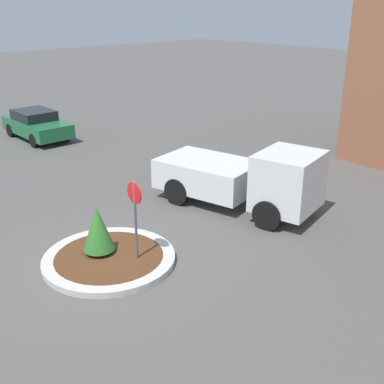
{
  "coord_description": "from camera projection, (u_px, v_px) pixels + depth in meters",
  "views": [
    {
      "loc": [
        10.17,
        -6.01,
        6.66
      ],
      "look_at": [
        0.1,
        2.96,
        1.31
      ],
      "focal_mm": 45.0,
      "sensor_mm": 36.0,
      "label": 1
    }
  ],
  "objects": [
    {
      "name": "ground_plane",
      "position": [
        109.0,
        261.0,
        13.23
      ],
      "size": [
        120.0,
        120.0,
        0.0
      ],
      "primitive_type": "plane",
      "color": "#514F4C"
    },
    {
      "name": "traffic_island",
      "position": [
        109.0,
        259.0,
        13.2
      ],
      "size": [
        3.63,
        3.63,
        0.17
      ],
      "color": "#BCB7AD",
      "rests_on": "ground_plane"
    },
    {
      "name": "stop_sign",
      "position": [
        135.0,
        209.0,
        12.56
      ],
      "size": [
        0.6,
        0.07,
        2.38
      ],
      "color": "#4C4C51",
      "rests_on": "ground_plane"
    },
    {
      "name": "island_shrub",
      "position": [
        98.0,
        228.0,
        13.09
      ],
      "size": [
        0.88,
        0.88,
        1.38
      ],
      "color": "brown",
      "rests_on": "traffic_island"
    },
    {
      "name": "utility_truck",
      "position": [
        243.0,
        178.0,
        16.25
      ],
      "size": [
        5.99,
        3.4,
        2.26
      ],
      "rotation": [
        0.0,
        0.0,
        0.23
      ],
      "color": "silver",
      "rests_on": "ground_plane"
    },
    {
      "name": "parked_sedan_green",
      "position": [
        37.0,
        124.0,
        24.82
      ],
      "size": [
        4.43,
        2.0,
        1.46
      ],
      "rotation": [
        0.0,
        0.0,
        0.01
      ],
      "color": "#1E6638",
      "rests_on": "ground_plane"
    }
  ]
}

